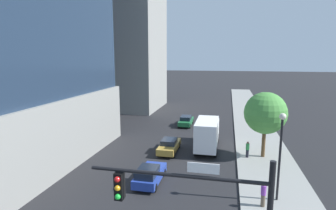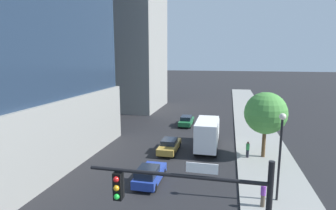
{
  "view_description": "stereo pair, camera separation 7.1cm",
  "coord_description": "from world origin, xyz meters",
  "px_view_note": "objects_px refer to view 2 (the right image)",
  "views": [
    {
      "loc": [
        3.74,
        -5.95,
        9.9
      ],
      "look_at": [
        -1.12,
        16.07,
        5.94
      ],
      "focal_mm": 29.09,
      "sensor_mm": 36.0,
      "label": 1
    },
    {
      "loc": [
        3.81,
        -5.94,
        9.9
      ],
      "look_at": [
        -1.12,
        16.07,
        5.94
      ],
      "focal_mm": 29.09,
      "sensor_mm": 36.0,
      "label": 2
    }
  ],
  "objects_px": {
    "box_truck": "(208,133)",
    "pedestrian_green_shirt": "(248,149)",
    "street_lamp": "(281,145)",
    "car_gold": "(169,146)",
    "pedestrian_purple_shirt": "(263,194)",
    "car_green": "(186,121)",
    "street_tree": "(266,113)",
    "construction_building": "(126,32)",
    "car_blue": "(149,175)"
  },
  "relations": [
    {
      "from": "construction_building",
      "to": "car_gold",
      "type": "relative_size",
      "value": 8.17
    },
    {
      "from": "car_blue",
      "to": "pedestrian_purple_shirt",
      "type": "relative_size",
      "value": 2.48
    },
    {
      "from": "street_lamp",
      "to": "box_truck",
      "type": "height_order",
      "value": "street_lamp"
    },
    {
      "from": "car_blue",
      "to": "box_truck",
      "type": "relative_size",
      "value": 0.57
    },
    {
      "from": "street_tree",
      "to": "car_blue",
      "type": "height_order",
      "value": "street_tree"
    },
    {
      "from": "construction_building",
      "to": "car_green",
      "type": "distance_m",
      "value": 23.02
    },
    {
      "from": "construction_building",
      "to": "box_truck",
      "type": "distance_m",
      "value": 30.94
    },
    {
      "from": "street_lamp",
      "to": "car_blue",
      "type": "bearing_deg",
      "value": 175.2
    },
    {
      "from": "car_gold",
      "to": "construction_building",
      "type": "bearing_deg",
      "value": 120.19
    },
    {
      "from": "box_truck",
      "to": "pedestrian_purple_shirt",
      "type": "distance_m",
      "value": 11.95
    },
    {
      "from": "car_gold",
      "to": "car_blue",
      "type": "bearing_deg",
      "value": -90.0
    },
    {
      "from": "street_lamp",
      "to": "car_gold",
      "type": "bearing_deg",
      "value": 138.93
    },
    {
      "from": "street_tree",
      "to": "construction_building",
      "type": "bearing_deg",
      "value": 134.91
    },
    {
      "from": "car_green",
      "to": "box_truck",
      "type": "distance_m",
      "value": 10.7
    },
    {
      "from": "car_blue",
      "to": "pedestrian_green_shirt",
      "type": "relative_size",
      "value": 2.6
    },
    {
      "from": "street_lamp",
      "to": "car_gold",
      "type": "height_order",
      "value": "street_lamp"
    },
    {
      "from": "car_gold",
      "to": "car_blue",
      "type": "distance_m",
      "value": 7.42
    },
    {
      "from": "street_lamp",
      "to": "street_tree",
      "type": "relative_size",
      "value": 0.95
    },
    {
      "from": "car_gold",
      "to": "car_green",
      "type": "xyz_separation_m",
      "value": [
        0.0,
        11.65,
        0.01
      ]
    },
    {
      "from": "car_gold",
      "to": "car_green",
      "type": "height_order",
      "value": "car_green"
    },
    {
      "from": "box_truck",
      "to": "construction_building",
      "type": "bearing_deg",
      "value": 128.74
    },
    {
      "from": "car_green",
      "to": "pedestrian_purple_shirt",
      "type": "bearing_deg",
      "value": -68.25
    },
    {
      "from": "car_blue",
      "to": "pedestrian_green_shirt",
      "type": "xyz_separation_m",
      "value": [
        7.94,
        7.23,
        0.23
      ]
    },
    {
      "from": "car_gold",
      "to": "pedestrian_purple_shirt",
      "type": "relative_size",
      "value": 2.69
    },
    {
      "from": "street_lamp",
      "to": "street_tree",
      "type": "height_order",
      "value": "street_tree"
    },
    {
      "from": "construction_building",
      "to": "car_gold",
      "type": "bearing_deg",
      "value": -59.81
    },
    {
      "from": "construction_building",
      "to": "street_lamp",
      "type": "height_order",
      "value": "construction_building"
    },
    {
      "from": "car_blue",
      "to": "pedestrian_green_shirt",
      "type": "distance_m",
      "value": 10.74
    },
    {
      "from": "street_lamp",
      "to": "car_green",
      "type": "height_order",
      "value": "street_lamp"
    },
    {
      "from": "car_gold",
      "to": "car_blue",
      "type": "height_order",
      "value": "car_blue"
    },
    {
      "from": "car_green",
      "to": "street_lamp",
      "type": "bearing_deg",
      "value": -64.63
    },
    {
      "from": "street_tree",
      "to": "street_lamp",
      "type": "bearing_deg",
      "value": -90.37
    },
    {
      "from": "car_green",
      "to": "street_tree",
      "type": "bearing_deg",
      "value": -49.99
    },
    {
      "from": "car_blue",
      "to": "pedestrian_green_shirt",
      "type": "bearing_deg",
      "value": 42.31
    },
    {
      "from": "car_gold",
      "to": "box_truck",
      "type": "height_order",
      "value": "box_truck"
    },
    {
      "from": "street_tree",
      "to": "pedestrian_green_shirt",
      "type": "bearing_deg",
      "value": -159.94
    },
    {
      "from": "construction_building",
      "to": "street_lamp",
      "type": "bearing_deg",
      "value": -53.98
    },
    {
      "from": "construction_building",
      "to": "street_tree",
      "type": "relative_size",
      "value": 5.71
    },
    {
      "from": "construction_building",
      "to": "pedestrian_purple_shirt",
      "type": "distance_m",
      "value": 42.03
    },
    {
      "from": "construction_building",
      "to": "street_tree",
      "type": "distance_m",
      "value": 34.46
    },
    {
      "from": "car_gold",
      "to": "car_green",
      "type": "bearing_deg",
      "value": 90.0
    },
    {
      "from": "street_lamp",
      "to": "pedestrian_purple_shirt",
      "type": "relative_size",
      "value": 3.65
    },
    {
      "from": "construction_building",
      "to": "car_green",
      "type": "relative_size",
      "value": 8.25
    },
    {
      "from": "street_tree",
      "to": "car_green",
      "type": "height_order",
      "value": "street_tree"
    },
    {
      "from": "box_truck",
      "to": "pedestrian_purple_shirt",
      "type": "xyz_separation_m",
      "value": [
        4.52,
        -11.03,
        -0.88
      ]
    },
    {
      "from": "box_truck",
      "to": "pedestrian_green_shirt",
      "type": "xyz_separation_m",
      "value": [
        4.09,
        -1.92,
        -0.92
      ]
    },
    {
      "from": "construction_building",
      "to": "street_lamp",
      "type": "distance_m",
      "value": 40.83
    },
    {
      "from": "street_tree",
      "to": "box_truck",
      "type": "xyz_separation_m",
      "value": [
        -5.63,
        1.36,
        -2.67
      ]
    },
    {
      "from": "car_green",
      "to": "car_blue",
      "type": "bearing_deg",
      "value": -90.0
    },
    {
      "from": "pedestrian_purple_shirt",
      "to": "car_green",
      "type": "bearing_deg",
      "value": 111.75
    }
  ]
}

